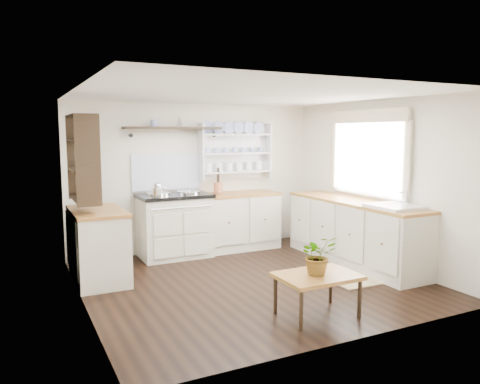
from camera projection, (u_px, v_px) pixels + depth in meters
name	position (u px, v px, depth m)	size (l,w,h in m)	color
floor	(252.00, 281.00, 5.86)	(4.00, 3.80, 0.01)	black
wall_back	(196.00, 177.00, 7.40)	(4.00, 0.02, 2.30)	silver
wall_right	(377.00, 182.00, 6.60)	(0.02, 3.80, 2.30)	silver
wall_left	(81.00, 200.00, 4.83)	(0.02, 3.80, 2.30)	silver
ceiling	(252.00, 94.00, 5.57)	(4.00, 3.80, 0.01)	white
window	(368.00, 153.00, 6.66)	(0.08, 1.55, 1.22)	white
aga_cooker	(174.00, 225.00, 6.98)	(1.06, 0.73, 0.98)	beige
back_cabinets	(238.00, 220.00, 7.49)	(1.27, 0.63, 0.90)	beige
right_cabinets	(354.00, 231.00, 6.64)	(0.62, 2.43, 0.90)	beige
belfast_sink	(394.00, 216.00, 5.93)	(0.55, 0.60, 0.45)	white
left_cabinets	(98.00, 244.00, 5.85)	(0.62, 1.13, 0.90)	beige
plate_rack	(234.00, 151.00, 7.61)	(1.20, 0.22, 0.90)	white
high_shelf	(173.00, 129.00, 7.02)	(1.50, 0.29, 0.16)	black
left_shelving	(83.00, 157.00, 5.65)	(0.28, 0.80, 1.05)	black
kettle	(158.00, 190.00, 6.68)	(0.17, 0.17, 0.21)	silver
utensil_crock	(218.00, 188.00, 7.35)	(0.14, 0.14, 0.16)	#A95B3E
center_table	(317.00, 279.00, 4.70)	(0.80, 0.57, 0.43)	brown
potted_plant	(318.00, 255.00, 4.67)	(0.36, 0.31, 0.40)	#3F7233
floor_rug	(345.00, 277.00, 5.99)	(0.55, 0.85, 0.02)	brown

